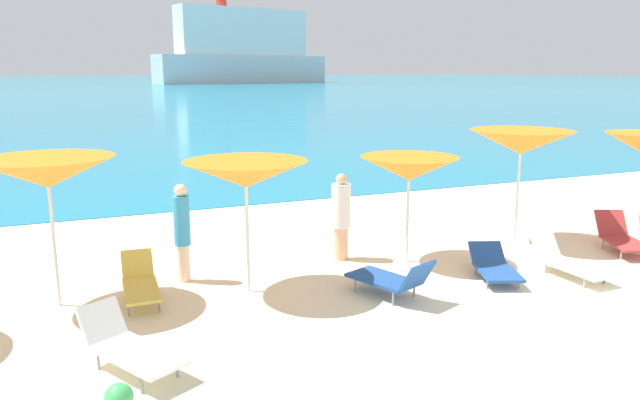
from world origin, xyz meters
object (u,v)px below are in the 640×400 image
at_px(lounge_chair_6, 140,283).
at_px(cruise_ship, 243,50).
at_px(lounge_chair_3, 494,266).
at_px(lounge_chair_8, 392,278).
at_px(umbrella_4, 409,169).
at_px(lounge_chair_1, 567,261).
at_px(beachgoer_3, 341,215).
at_px(beachgoer_2, 182,229).
at_px(lounge_chair_5, 622,237).
at_px(umbrella_5, 521,142).
at_px(beach_ball, 119,397).
at_px(umbrella_3, 246,174).
at_px(umbrella_2, 47,173).
at_px(lounge_chair_11, 128,346).

relative_size(lounge_chair_6, cruise_ship, 0.03).
relative_size(lounge_chair_3, lounge_chair_6, 1.04).
xyz_separation_m(lounge_chair_6, lounge_chair_8, (3.80, -1.41, 0.01)).
xyz_separation_m(umbrella_4, lounge_chair_1, (2.24, -1.81, -1.54)).
bearing_deg(beachgoer_3, beachgoer_2, -18.57).
distance_m(lounge_chair_5, lounge_chair_6, 9.44).
bearing_deg(beachgoer_2, umbrella_4, 114.41).
distance_m(lounge_chair_1, beachgoer_3, 4.19).
bearing_deg(lounge_chair_3, beachgoer_2, -179.90).
relative_size(umbrella_5, lounge_chair_3, 1.56).
distance_m(beach_ball, cruise_ship, 171.06).
bearing_deg(lounge_chair_3, umbrella_5, 63.09).
height_order(lounge_chair_8, beachgoer_3, beachgoer_3).
height_order(lounge_chair_8, cruise_ship, cruise_ship).
bearing_deg(lounge_chair_8, umbrella_3, -50.48).
xyz_separation_m(umbrella_2, umbrella_5, (8.99, 0.07, 0.05)).
bearing_deg(lounge_chair_11, lounge_chair_3, -19.46).
relative_size(umbrella_4, umbrella_5, 0.85).
height_order(umbrella_3, beachgoer_3, umbrella_3).
bearing_deg(lounge_chair_8, beachgoer_2, -55.99).
xyz_separation_m(umbrella_2, beach_ball, (0.61, -3.52, -1.96)).
xyz_separation_m(lounge_chair_1, cruise_ship, (39.58, 162.57, 8.82)).
xyz_separation_m(lounge_chair_5, beach_ball, (-9.99, -2.27, -0.14)).
bearing_deg(lounge_chair_8, beachgoer_3, -113.02).
relative_size(umbrella_5, lounge_chair_11, 1.47).
xyz_separation_m(umbrella_2, lounge_chair_5, (10.60, -1.25, -1.82)).
height_order(lounge_chair_1, lounge_chair_6, lounge_chair_1).
distance_m(lounge_chair_1, lounge_chair_6, 7.42).
height_order(umbrella_3, lounge_chair_11, umbrella_3).
bearing_deg(lounge_chair_3, lounge_chair_1, 5.46).
bearing_deg(beachgoer_2, cruise_ship, -164.31).
bearing_deg(lounge_chair_6, umbrella_4, 3.82).
height_order(lounge_chair_5, lounge_chair_8, lounge_chair_8).
relative_size(lounge_chair_8, beach_ball, 4.93).
height_order(lounge_chair_8, lounge_chair_11, same).
bearing_deg(lounge_chair_6, beachgoer_3, 13.35).
height_order(umbrella_3, beach_ball, umbrella_3).
distance_m(lounge_chair_8, cruise_ship, 168.14).
bearing_deg(beach_ball, lounge_chair_6, 79.48).
bearing_deg(umbrella_3, lounge_chair_5, -5.33).
height_order(lounge_chair_5, beachgoer_2, beachgoer_2).
bearing_deg(beachgoer_3, cruise_ship, -125.23).
xyz_separation_m(umbrella_2, lounge_chair_11, (0.80, -2.59, -1.80)).
distance_m(lounge_chair_6, beach_ball, 3.28).
height_order(umbrella_2, lounge_chair_11, umbrella_2).
relative_size(umbrella_2, cruise_ship, 0.05).
distance_m(umbrella_4, lounge_chair_8, 2.46).
relative_size(lounge_chair_1, lounge_chair_11, 0.97).
distance_m(lounge_chair_1, beachgoer_2, 6.86).
bearing_deg(umbrella_5, beach_ball, -156.84).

